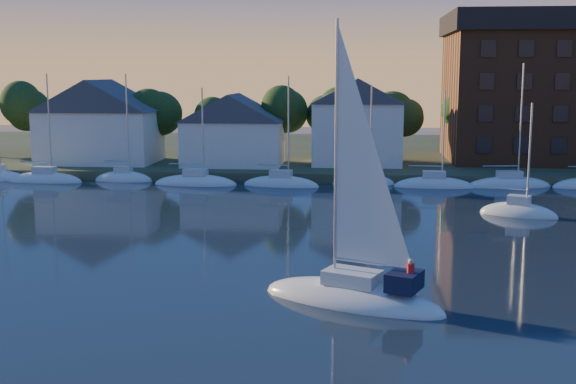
# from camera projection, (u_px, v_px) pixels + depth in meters

# --- Properties ---
(shoreline_land) EXTENTS (160.00, 50.00, 2.00)m
(shoreline_land) POSITION_uv_depth(u_px,v_px,m) (299.00, 156.00, 99.98)
(shoreline_land) COLOR #374226
(shoreline_land) RESTS_ON ground
(wooden_dock) EXTENTS (120.00, 3.00, 1.00)m
(wooden_dock) POSITION_uv_depth(u_px,v_px,m) (282.00, 180.00, 77.38)
(wooden_dock) COLOR brown
(wooden_dock) RESTS_ON ground
(clubhouse_west) EXTENTS (13.65, 9.45, 9.64)m
(clubhouse_west) POSITION_uv_depth(u_px,v_px,m) (100.00, 120.00, 84.33)
(clubhouse_west) COLOR white
(clubhouse_west) RESTS_ON shoreline_land
(clubhouse_centre) EXTENTS (11.55, 8.40, 8.08)m
(clubhouse_centre) POSITION_uv_depth(u_px,v_px,m) (234.00, 129.00, 82.01)
(clubhouse_centre) COLOR white
(clubhouse_centre) RESTS_ON shoreline_land
(clubhouse_east) EXTENTS (10.50, 8.40, 9.80)m
(clubhouse_east) POSITION_uv_depth(u_px,v_px,m) (357.00, 121.00, 82.55)
(clubhouse_east) COLOR white
(clubhouse_east) RESTS_ON shoreline_land
(tree_line) EXTENTS (93.40, 5.40, 8.90)m
(tree_line) POSITION_uv_depth(u_px,v_px,m) (307.00, 108.00, 86.84)
(tree_line) COLOR #3C281B
(tree_line) RESTS_ON shoreline_land
(moored_fleet) EXTENTS (87.50, 2.40, 12.05)m
(moored_fleet) POSITION_uv_depth(u_px,v_px,m) (279.00, 184.00, 74.42)
(moored_fleet) COLOR silver
(moored_fleet) RESTS_ON ground
(hero_sailboat) EXTENTS (10.19, 6.81, 15.05)m
(hero_sailboat) POSITION_uv_depth(u_px,v_px,m) (355.00, 291.00, 36.04)
(hero_sailboat) COLOR silver
(hero_sailboat) RESTS_ON ground
(drifting_sailboat_right) EXTENTS (6.54, 4.39, 10.17)m
(drifting_sailboat_right) POSITION_uv_depth(u_px,v_px,m) (518.00, 214.00, 58.23)
(drifting_sailboat_right) COLOR silver
(drifting_sailboat_right) RESTS_ON ground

